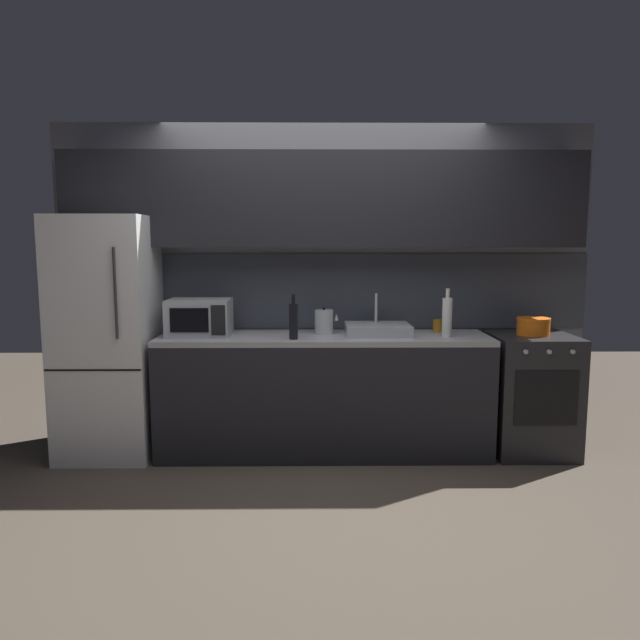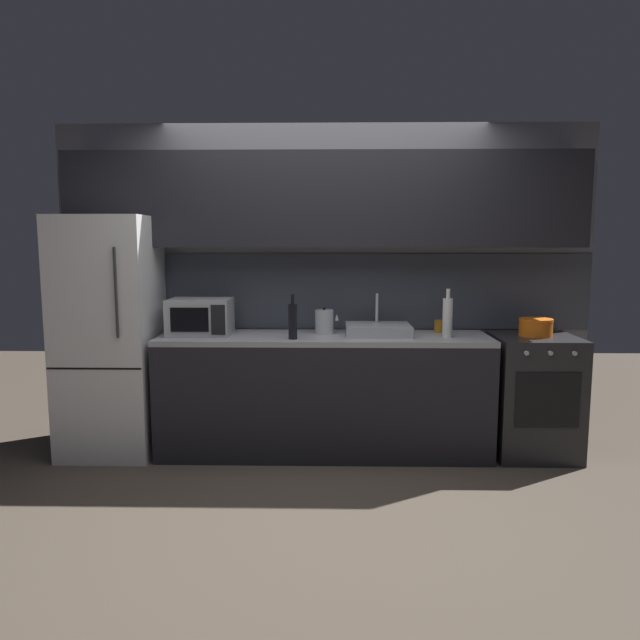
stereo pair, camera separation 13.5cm
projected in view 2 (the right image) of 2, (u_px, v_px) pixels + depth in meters
The scene contains 12 objects.
ground_plane at pixel (322, 503), 3.65m from camera, with size 10.00×10.00×0.00m, color #4C4238.
back_wall at pixel (325, 247), 4.63m from camera, with size 4.19×0.44×2.50m.
counter_run at pixel (324, 394), 4.48m from camera, with size 2.45×0.60×0.90m.
refrigerator at pixel (110, 336), 4.46m from camera, with size 0.68×0.69×1.78m.
oven_range at pixel (533, 395), 4.45m from camera, with size 0.60×0.62×0.90m.
microwave at pixel (200, 317), 4.44m from camera, with size 0.46×0.35×0.27m.
sink_basin at pixel (378, 329), 4.44m from camera, with size 0.48×0.38×0.30m.
kettle at pixel (325, 322), 4.49m from camera, with size 0.18×0.14×0.21m.
wine_bottle_white at pixel (448, 317), 4.31m from camera, with size 0.07×0.07×0.36m.
wine_bottle_dark at pixel (293, 321), 4.24m from camera, with size 0.06×0.06×0.32m.
mug_amber at pixel (439, 326), 4.57m from camera, with size 0.07×0.07×0.09m, color #B27019.
cooking_pot at pixel (536, 327), 4.39m from camera, with size 0.24×0.24×0.13m.
Camera 2 is at (0.06, -3.47, 1.60)m, focal length 33.37 mm.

